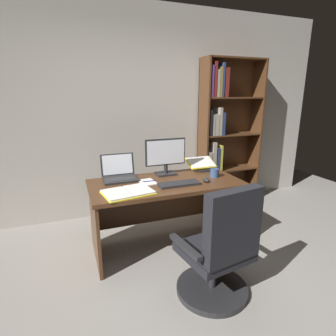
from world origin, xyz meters
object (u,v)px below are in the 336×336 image
Objects in this scene: desk at (163,198)px; notepad at (148,182)px; monitor at (166,157)px; keyboard at (179,184)px; office_chair at (221,253)px; open_binder at (128,192)px; laptop at (120,174)px; computer_mouse at (206,180)px; coffee_mug at (215,173)px; reading_stand_with_book at (201,164)px; bookshelf at (223,134)px; pen at (150,181)px.

desk is 0.28m from notepad.
monitor reaches higher than desk.
monitor is 1.10× the size of keyboard.
office_chair is 1.99× the size of open_binder.
laptop is at bearing 157.44° from desk.
coffee_mug is (0.17, 0.12, 0.03)m from computer_mouse.
reading_stand_with_book is (0.18, 0.46, 0.05)m from computer_mouse.
bookshelf reaches higher than computer_mouse.
desk is at bearing -157.24° from reading_stand_with_book.
bookshelf is 1.30m from monitor.
bookshelf is 2.15× the size of office_chair.
office_chair is 1.03m from coffee_mug.
office_chair is at bearing -116.14° from coffee_mug.
bookshelf reaches higher than office_chair.
laptop is 0.35m from pen.
pen is at bearing -39.22° from laptop.
keyboard is 2.00× the size of notepad.
reading_stand_with_book is at bearing 20.77° from pen.
desk is 16.46× the size of coffee_mug.
desk is 0.68m from reading_stand_with_book.
laptop is 0.91m from computer_mouse.
bookshelf is at bearing 34.12° from desk.
pen is 1.49× the size of coffee_mug.
keyboard is at bearing -90.00° from monitor.
monitor is 0.57m from coffee_mug.
pen is at bearing -166.66° from desk.
desk is 0.74× the size of bookshelf.
coffee_mug is at bearing 54.83° from office_chair.
office_chair reaches higher than coffee_mug.
desk is at bearing -145.88° from bookshelf.
desk is 0.53m from laptop.
laptop is at bearing 79.34° from open_binder.
reading_stand_with_book is (1.00, 0.06, 0.01)m from laptop.
laptop is at bearing -176.39° from reading_stand_with_book.
open_binder is at bearing -137.63° from notepad.
coffee_mug is at bearing 0.06° from open_binder.
computer_mouse is at bearing -128.21° from bookshelf.
desk is 4.34× the size of laptop.
open_binder is at bearing -91.23° from laptop.
open_binder is at bearing -148.23° from desk.
keyboard is 0.30m from computer_mouse.
bookshelf is 22.29× the size of coffee_mug.
bookshelf is 5.87× the size of laptop.
monitor is at bearing 62.46° from desk.
monitor is at bearing 83.11° from office_chair.
office_chair is 0.82m from keyboard.
bookshelf reaches higher than monitor.
open_binder is (-0.01, -0.45, -0.04)m from laptop.
keyboard is at bearing -67.83° from desk.
bookshelf reaches higher than coffee_mug.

